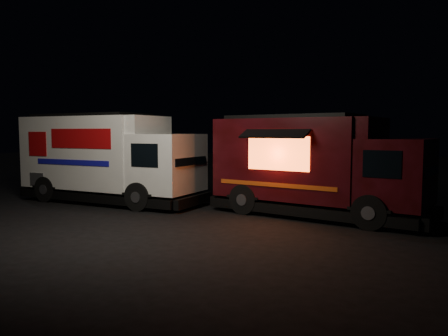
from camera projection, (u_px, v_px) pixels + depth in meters
The scene contains 3 objects.
ground at pixel (187, 215), 14.47m from camera, with size 80.00×80.00×0.00m, color black.
white_truck at pixel (112, 158), 17.02m from camera, with size 7.62×2.60×3.45m, color silver, non-canonical shape.
red_truck at pixel (319, 166), 14.16m from camera, with size 7.08×2.61×3.30m, color #3D0B12, non-canonical shape.
Camera 1 is at (5.79, -13.13, 2.73)m, focal length 35.00 mm.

